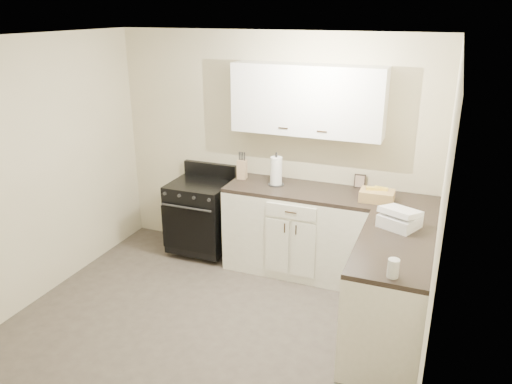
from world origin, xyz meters
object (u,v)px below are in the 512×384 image
at_px(paper_towel, 276,171).
at_px(knife_block, 242,169).
at_px(countertop_grill, 399,221).
at_px(wicker_basket, 377,196).
at_px(stove, 200,216).

bearing_deg(paper_towel, knife_block, 172.64).
relative_size(paper_towel, countertop_grill, 1.03).
bearing_deg(knife_block, countertop_grill, -25.67).
bearing_deg(paper_towel, wicker_basket, -4.89).
xyz_separation_m(stove, countertop_grill, (2.24, -0.58, 0.53)).
distance_m(knife_block, wicker_basket, 1.49).
height_order(wicker_basket, countertop_grill, same).
xyz_separation_m(knife_block, paper_towel, (0.41, -0.05, 0.05)).
relative_size(paper_towel, wicker_basket, 0.94).
bearing_deg(wicker_basket, paper_towel, 175.11).
distance_m(stove, paper_towel, 1.10).
relative_size(stove, wicker_basket, 2.45).
xyz_separation_m(stove, wicker_basket, (1.97, -0.03, 0.53)).
height_order(stove, wicker_basket, wicker_basket).
height_order(stove, paper_towel, paper_towel).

